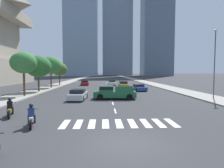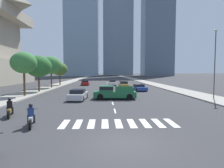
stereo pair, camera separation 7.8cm
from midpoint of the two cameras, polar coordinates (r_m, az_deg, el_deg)
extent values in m
plane|color=#333335|center=(9.52, 3.93, -17.60)|extent=(800.00, 800.00, 0.00)
cube|color=gray|center=(41.32, 17.04, -1.12)|extent=(4.00, 260.00, 0.15)
cube|color=gray|center=(40.70, -19.30, -1.24)|extent=(4.00, 260.00, 0.15)
cube|color=silver|center=(13.07, -14.15, -11.72)|extent=(0.45, 2.23, 0.01)
cube|color=silver|center=(12.92, -10.15, -11.85)|extent=(0.45, 2.23, 0.01)
cube|color=silver|center=(12.83, -6.07, -11.92)|extent=(0.45, 2.23, 0.01)
cube|color=silver|center=(12.81, -1.96, -11.93)|extent=(0.45, 2.23, 0.01)
cube|color=silver|center=(12.84, 2.14, -11.88)|extent=(0.45, 2.23, 0.01)
cube|color=silver|center=(12.95, 6.20, -11.77)|extent=(0.45, 2.23, 0.01)
cube|color=silver|center=(13.11, 10.17, -11.61)|extent=(0.45, 2.23, 0.01)
cube|color=silver|center=(13.33, 14.03, -11.41)|extent=(0.45, 2.23, 0.01)
cube|color=silver|center=(13.61, 17.73, -11.16)|extent=(0.45, 2.23, 0.01)
cube|color=silver|center=(16.72, 1.03, -8.20)|extent=(0.14, 2.00, 0.01)
cube|color=silver|center=(20.65, 0.35, -5.90)|extent=(0.14, 2.00, 0.01)
cube|color=silver|center=(24.60, -0.11, -4.34)|extent=(0.14, 2.00, 0.01)
cube|color=silver|center=(28.56, -0.44, -3.21)|extent=(0.14, 2.00, 0.01)
cube|color=silver|center=(32.53, -0.69, -2.36)|extent=(0.14, 2.00, 0.01)
cube|color=silver|center=(36.51, -0.89, -1.69)|extent=(0.14, 2.00, 0.01)
cube|color=silver|center=(40.49, -1.04, -1.16)|extent=(0.14, 2.00, 0.01)
cube|color=silver|center=(44.48, -1.17, -0.72)|extent=(0.14, 2.00, 0.01)
cube|color=silver|center=(48.46, -1.28, -0.35)|extent=(0.14, 2.00, 0.01)
cube|color=silver|center=(52.45, -1.37, -0.04)|extent=(0.14, 2.00, 0.01)
cube|color=silver|center=(56.44, -1.45, 0.23)|extent=(0.14, 2.00, 0.01)
cube|color=silver|center=(60.44, -1.52, 0.46)|extent=(0.14, 2.00, 0.01)
cube|color=silver|center=(64.43, -1.58, 0.66)|extent=(0.14, 2.00, 0.01)
cylinder|color=black|center=(17.37, -28.14, -7.19)|extent=(0.31, 0.61, 0.60)
cylinder|color=black|center=(15.79, -28.85, -8.28)|extent=(0.31, 0.61, 0.60)
cube|color=#B28E38|center=(16.54, -28.50, -6.96)|extent=(0.63, 1.30, 0.32)
cylinder|color=#B2B2B7|center=(17.22, -28.21, -6.27)|extent=(0.16, 0.32, 0.67)
cylinder|color=black|center=(17.21, -28.23, -5.03)|extent=(0.67, 0.26, 0.04)
cube|color=black|center=(16.37, -28.59, -5.53)|extent=(0.42, 0.34, 0.55)
sphere|color=black|center=(16.31, -28.64, -4.12)|extent=(0.26, 0.26, 0.26)
cylinder|color=black|center=(16.57, -29.12, -7.14)|extent=(0.15, 0.15, 0.55)
cylinder|color=black|center=(16.53, -27.87, -7.13)|extent=(0.15, 0.15, 0.55)
cylinder|color=black|center=(13.85, -22.93, -9.75)|extent=(0.28, 0.61, 0.60)
cylinder|color=black|center=(12.42, -23.51, -11.33)|extent=(0.28, 0.61, 0.60)
cube|color=silver|center=(13.08, -23.23, -9.56)|extent=(0.53, 1.20, 0.32)
cylinder|color=#B2B2B7|center=(13.69, -23.00, -8.63)|extent=(0.14, 0.32, 0.67)
cylinder|color=black|center=(13.67, -23.02, -7.07)|extent=(0.68, 0.22, 0.04)
cube|color=navy|center=(12.89, -23.32, -7.78)|extent=(0.41, 0.33, 0.55)
sphere|color=black|center=(12.82, -23.37, -6.00)|extent=(0.26, 0.26, 0.26)
cylinder|color=black|center=(13.11, -24.02, -9.78)|extent=(0.15, 0.15, 0.55)
cylinder|color=black|center=(13.08, -22.43, -9.77)|extent=(0.15, 0.15, 0.55)
cube|color=#1E6038|center=(24.01, 0.98, -3.12)|extent=(5.43, 2.40, 0.75)
cube|color=#1E6038|center=(23.95, -1.56, -1.39)|extent=(1.81, 2.02, 0.70)
cube|color=black|center=(23.95, -1.56, -1.19)|extent=(1.83, 2.07, 0.39)
cube|color=#1E6038|center=(22.97, 3.91, -1.81)|extent=(2.23, 0.21, 0.55)
cube|color=#1E6038|center=(24.97, 3.66, -1.36)|extent=(2.23, 0.21, 0.55)
cube|color=#1E6038|center=(24.05, 6.43, -1.57)|extent=(0.20, 2.01, 0.55)
cylinder|color=black|center=(23.17, -3.50, -3.91)|extent=(0.77, 0.30, 0.76)
cylinder|color=black|center=(25.03, -3.17, -3.34)|extent=(0.77, 0.30, 0.76)
cylinder|color=black|center=(23.17, 5.47, -3.92)|extent=(0.77, 0.30, 0.76)
cylinder|color=black|center=(25.04, 5.12, -3.34)|extent=(0.77, 0.30, 0.76)
cube|color=navy|center=(34.71, 8.35, -1.27)|extent=(2.25, 4.65, 0.59)
cube|color=black|center=(34.88, 8.26, -0.39)|extent=(1.78, 2.17, 0.45)
cylinder|color=black|center=(33.52, 10.43, -1.70)|extent=(0.28, 0.66, 0.64)
cylinder|color=black|center=(33.04, 7.75, -1.75)|extent=(0.28, 0.66, 0.64)
cylinder|color=black|center=(36.41, 8.89, -1.25)|extent=(0.28, 0.66, 0.64)
cylinder|color=black|center=(35.97, 6.41, -1.29)|extent=(0.28, 0.66, 0.64)
cube|color=#B28E38|center=(40.96, 3.64, -0.41)|extent=(1.89, 4.59, 0.69)
cube|color=black|center=(41.15, 3.61, 0.46)|extent=(1.64, 2.07, 0.53)
cylinder|color=black|center=(39.55, 5.10, -0.83)|extent=(0.23, 0.64, 0.64)
cylinder|color=black|center=(39.35, 2.69, -0.84)|extent=(0.23, 0.64, 0.64)
cylinder|color=black|center=(42.62, 4.52, -0.50)|extent=(0.23, 0.64, 0.64)
cylinder|color=black|center=(42.43, 2.28, -0.51)|extent=(0.23, 0.64, 0.64)
cube|color=maroon|center=(48.90, -8.09, 0.20)|extent=(2.00, 4.49, 0.63)
cube|color=black|center=(48.65, -8.11, 0.86)|extent=(1.70, 2.05, 0.51)
cylinder|color=black|center=(50.48, -8.93, 0.13)|extent=(0.24, 0.65, 0.64)
cylinder|color=black|center=(50.37, -7.01, 0.14)|extent=(0.24, 0.65, 0.64)
cylinder|color=black|center=(47.48, -9.22, -0.10)|extent=(0.24, 0.65, 0.64)
cylinder|color=black|center=(47.36, -7.19, -0.09)|extent=(0.24, 0.65, 0.64)
cube|color=#B7BABF|center=(23.67, -10.15, -3.51)|extent=(2.09, 4.46, 0.67)
cube|color=black|center=(23.39, -10.27, -2.19)|extent=(1.72, 2.06, 0.47)
cylinder|color=black|center=(25.30, -11.31, -3.46)|extent=(0.26, 0.65, 0.64)
cylinder|color=black|center=(25.00, -7.62, -3.51)|extent=(0.26, 0.65, 0.64)
cylinder|color=black|center=(22.44, -12.95, -4.40)|extent=(0.26, 0.65, 0.64)
cylinder|color=black|center=(22.10, -8.80, -4.48)|extent=(0.26, 0.65, 0.64)
cube|color=silver|center=(48.45, 0.19, 0.23)|extent=(2.01, 4.70, 0.67)
cube|color=black|center=(48.65, 0.19, 0.92)|extent=(1.71, 2.14, 0.48)
cylinder|color=black|center=(46.91, 1.26, -0.10)|extent=(0.24, 0.65, 0.64)
cylinder|color=black|center=(46.88, -0.81, -0.10)|extent=(0.24, 0.65, 0.64)
cylinder|color=black|center=(50.06, 1.13, 0.14)|extent=(0.24, 0.65, 0.64)
cylinder|color=black|center=(50.03, -0.81, 0.14)|extent=(0.24, 0.65, 0.64)
cube|color=maroon|center=(29.89, -1.24, -2.07)|extent=(1.99, 4.74, 0.55)
cube|color=black|center=(29.61, -1.24, -1.10)|extent=(1.70, 2.15, 0.50)
cylinder|color=black|center=(31.51, -2.77, -1.99)|extent=(0.24, 0.65, 0.64)
cylinder|color=black|center=(31.50, 0.32, -1.98)|extent=(0.24, 0.65, 0.64)
cylinder|color=black|center=(28.33, -2.97, -2.63)|extent=(0.24, 0.65, 0.64)
cylinder|color=black|center=(28.32, 0.47, -2.63)|extent=(0.24, 0.65, 0.64)
cylinder|color=#3F3F42|center=(27.18, 28.89, 5.17)|extent=(0.12, 0.12, 8.42)
ellipsoid|color=beige|center=(27.66, 29.18, 14.12)|extent=(0.50, 0.24, 0.20)
cylinder|color=#4C3823|center=(28.62, -25.05, -0.07)|extent=(0.28, 0.28, 3.17)
ellipsoid|color=#387538|center=(28.59, -25.21, 5.89)|extent=(3.47, 3.47, 2.95)
cylinder|color=#4C3823|center=(34.05, -21.29, 0.03)|extent=(0.28, 0.28, 2.52)
ellipsoid|color=#2D662D|center=(34.00, -21.41, 5.03)|extent=(4.27, 4.27, 3.63)
cylinder|color=#4C3823|center=(41.27, -17.91, 1.00)|extent=(0.28, 0.28, 2.94)
ellipsoid|color=#387538|center=(41.26, -18.00, 5.44)|extent=(4.33, 4.33, 3.68)
cylinder|color=#4C3823|center=(48.65, -15.52, 1.14)|extent=(0.28, 0.28, 2.43)
ellipsoid|color=#426028|center=(48.61, -15.58, 4.38)|extent=(3.83, 3.83, 3.26)
cube|color=#7A93A8|center=(163.05, -9.08, 17.59)|extent=(26.08, 24.88, 85.24)
cube|color=#8C9EB2|center=(198.42, 1.70, 22.94)|extent=(28.16, 23.04, 137.43)
cube|color=slate|center=(174.99, 13.66, 20.47)|extent=(24.44, 20.28, 108.28)
camera|label=1|loc=(0.04, -89.90, 0.01)|focal=30.03mm
camera|label=2|loc=(0.04, 90.10, -0.01)|focal=30.03mm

